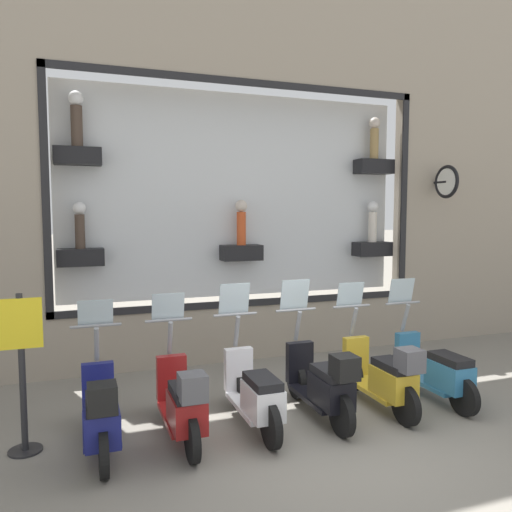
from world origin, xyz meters
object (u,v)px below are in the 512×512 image
at_px(scooter_red_4, 183,402).
at_px(scooter_white_3, 254,393).
at_px(scooter_yellow_1, 383,376).
at_px(scooter_navy_5, 101,413).
at_px(shop_sign_post, 22,367).
at_px(scooter_teal_0, 436,371).
at_px(scooter_black_2, 323,383).

bearing_deg(scooter_red_4, scooter_white_3, -85.75).
relative_size(scooter_yellow_1, scooter_red_4, 1.00).
height_order(scooter_navy_5, shop_sign_post, shop_sign_post).
distance_m(scooter_white_3, shop_sign_post, 2.65).
bearing_deg(scooter_red_4, scooter_teal_0, -88.98).
bearing_deg(scooter_black_2, scooter_teal_0, -88.20).
height_order(scooter_teal_0, scooter_yellow_1, scooter_teal_0).
height_order(scooter_teal_0, scooter_black_2, scooter_black_2).
relative_size(scooter_teal_0, scooter_black_2, 1.00).
bearing_deg(shop_sign_post, scooter_red_4, -101.81).
bearing_deg(scooter_navy_5, scooter_red_4, -89.86).
xyz_separation_m(scooter_white_3, shop_sign_post, (0.29, 2.58, 0.52)).
xyz_separation_m(scooter_black_2, scooter_white_3, (0.06, 0.89, -0.04)).
bearing_deg(scooter_navy_5, scooter_teal_0, -89.16).
height_order(scooter_yellow_1, scooter_red_4, scooter_yellow_1).
xyz_separation_m(scooter_white_3, scooter_red_4, (-0.07, 0.89, 0.03)).
xyz_separation_m(scooter_red_4, scooter_navy_5, (-0.00, 0.89, -0.00)).
distance_m(scooter_teal_0, scooter_black_2, 1.79).
height_order(scooter_teal_0, scooter_white_3, scooter_white_3).
relative_size(scooter_yellow_1, scooter_black_2, 1.00).
distance_m(scooter_teal_0, scooter_navy_5, 4.48).
xyz_separation_m(scooter_teal_0, scooter_red_4, (-0.06, 3.58, 0.04)).
bearing_deg(shop_sign_post, scooter_white_3, -96.33).
distance_m(scooter_teal_0, scooter_white_3, 2.68).
bearing_deg(scooter_red_4, shop_sign_post, 78.19).
height_order(scooter_black_2, shop_sign_post, shop_sign_post).
xyz_separation_m(scooter_black_2, scooter_red_4, (-0.01, 1.79, -0.01)).
height_order(scooter_teal_0, shop_sign_post, shop_sign_post).
xyz_separation_m(scooter_teal_0, scooter_white_3, (0.00, 2.68, 0.01)).
bearing_deg(scooter_black_2, shop_sign_post, 84.32).
distance_m(scooter_yellow_1, scooter_navy_5, 3.58).
relative_size(scooter_black_2, scooter_red_4, 1.00).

